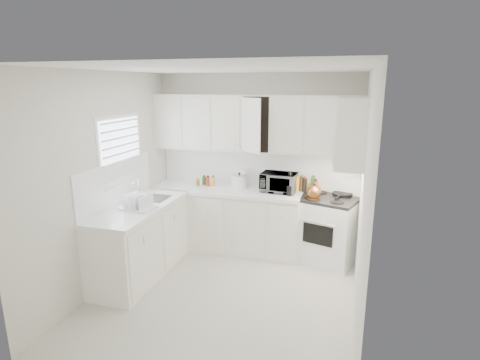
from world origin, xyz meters
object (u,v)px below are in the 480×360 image
at_px(rice_cooker, 239,180).
at_px(dish_rack, 138,200).
at_px(tea_kettle, 314,191).
at_px(utensil_crock, 290,183).
at_px(stove, 327,221).
at_px(microwave, 279,180).

xyz_separation_m(rice_cooker, dish_rack, (-0.92, -1.31, -0.01)).
bearing_deg(dish_rack, tea_kettle, 34.98).
bearing_deg(dish_rack, utensil_crock, 40.98).
xyz_separation_m(stove, microwave, (-0.70, 0.04, 0.52)).
bearing_deg(tea_kettle, stove, 34.76).
xyz_separation_m(tea_kettle, rice_cooker, (-1.12, 0.25, 0.01)).
xyz_separation_m(tea_kettle, dish_rack, (-2.04, -1.06, 0.01)).
height_order(tea_kettle, rice_cooker, rice_cooker).
height_order(microwave, dish_rack, microwave).
relative_size(stove, rice_cooker, 5.15).
bearing_deg(microwave, stove, 0.60).
height_order(stove, utensil_crock, utensil_crock).
distance_m(microwave, utensil_crock, 0.23).
bearing_deg(stove, rice_cooker, -166.79).
distance_m(stove, utensil_crock, 0.74).
bearing_deg(utensil_crock, tea_kettle, -10.76).
relative_size(stove, microwave, 2.42).
distance_m(tea_kettle, rice_cooker, 1.15).
distance_m(tea_kettle, utensil_crock, 0.35).
bearing_deg(utensil_crock, microwave, 142.91).
distance_m(stove, dish_rack, 2.57).
xyz_separation_m(microwave, dish_rack, (-1.52, -1.26, -0.06)).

